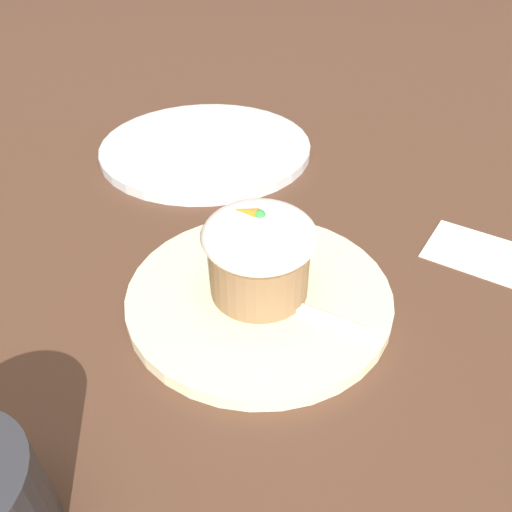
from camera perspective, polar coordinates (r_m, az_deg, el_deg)
ground_plane at (r=0.47m, az=0.36°, el=-5.09°), size 4.00×4.00×0.00m
dessert_plate at (r=0.46m, az=0.36°, el=-4.48°), size 0.24×0.24×0.01m
carrot_cake at (r=0.43m, az=-0.00°, el=0.51°), size 0.10×0.10×0.09m
spoon at (r=0.44m, az=3.74°, el=-5.35°), size 0.11×0.04×0.01m
side_plate at (r=0.73m, az=-5.74°, el=12.25°), size 0.30×0.30×0.01m
paper_napkin at (r=0.57m, az=23.69°, el=0.51°), size 0.10×0.09×0.00m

